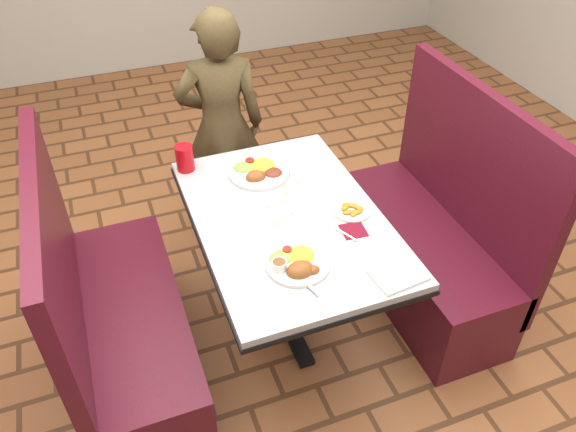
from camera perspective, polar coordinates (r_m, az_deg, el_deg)
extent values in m
plane|color=#935730|center=(3.02, 0.00, -11.11)|extent=(7.00, 7.00, 0.00)
cube|color=#AFB2B4|center=(2.50, 0.00, -0.31)|extent=(0.80, 1.20, 0.03)
cube|color=black|center=(2.52, 0.00, -0.79)|extent=(0.81, 1.21, 0.02)
cylinder|color=black|center=(2.75, 0.00, -6.35)|extent=(0.10, 0.10, 0.69)
cube|color=black|center=(3.01, 0.00, -10.93)|extent=(0.55, 0.08, 0.03)
cube|color=black|center=(3.01, 0.00, -10.93)|extent=(0.08, 0.55, 0.03)
cube|color=#511221|center=(2.77, -15.02, -11.99)|extent=(0.45, 1.20, 0.45)
cube|color=#511221|center=(2.44, -21.92, -6.00)|extent=(0.06, 1.20, 0.95)
cube|color=#511221|center=(3.12, 13.05, -4.41)|extent=(0.45, 1.20, 0.45)
cube|color=#511221|center=(2.94, 18.03, 3.47)|extent=(0.06, 1.20, 0.95)
imported|color=brown|center=(3.28, -6.73, 8.99)|extent=(0.55, 0.40, 1.38)
cylinder|color=white|center=(2.25, 0.98, -4.85)|extent=(0.26, 0.26, 0.02)
ellipsoid|color=yellow|center=(2.26, 1.36, -3.53)|extent=(0.11, 0.11, 0.05)
ellipsoid|color=#8AC64F|center=(2.25, -0.61, -3.90)|extent=(0.11, 0.09, 0.03)
cylinder|color=red|center=(2.27, -0.09, -3.37)|extent=(0.04, 0.04, 0.01)
ellipsoid|color=#995627|center=(2.19, 1.27, -5.05)|extent=(0.11, 0.09, 0.07)
ellipsoid|color=#995627|center=(2.20, 2.47, -5.25)|extent=(0.06, 0.05, 0.04)
cylinder|color=white|center=(2.21, -0.91, -5.03)|extent=(0.06, 0.06, 0.04)
cylinder|color=brown|center=(2.19, -0.92, -4.69)|extent=(0.05, 0.05, 0.00)
cylinder|color=white|center=(2.75, -2.96, 4.43)|extent=(0.29, 0.29, 0.02)
ellipsoid|color=yellow|center=(2.77, -2.58, 5.60)|extent=(0.12, 0.12, 0.05)
ellipsoid|color=#8AC64F|center=(2.76, -4.41, 5.28)|extent=(0.12, 0.10, 0.04)
cylinder|color=red|center=(2.79, -3.90, 5.69)|extent=(0.04, 0.04, 0.01)
ellipsoid|color=brown|center=(2.72, -1.51, 4.68)|extent=(0.09, 0.09, 0.03)
ellipsoid|color=#995627|center=(2.68, -3.31, 4.40)|extent=(0.10, 0.07, 0.06)
cylinder|color=white|center=(2.53, 6.50, 0.54)|extent=(0.17, 0.17, 0.01)
cube|color=maroon|center=(2.43, 6.67, -1.47)|extent=(0.11, 0.11, 0.00)
cube|color=silver|center=(2.40, 5.94, -1.88)|extent=(0.06, 0.11, 0.00)
cylinder|color=red|center=(2.79, -10.45, 5.83)|extent=(0.09, 0.09, 0.13)
cube|color=white|center=(2.25, 11.11, -5.88)|extent=(0.22, 0.17, 0.01)
cube|color=silver|center=(2.18, 1.60, -6.64)|extent=(0.06, 0.17, 0.00)
cube|color=silver|center=(2.17, 2.14, -6.89)|extent=(0.03, 0.15, 0.00)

